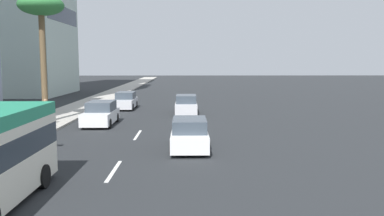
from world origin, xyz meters
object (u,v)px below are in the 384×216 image
object	(u,v)px
pedestrian_near_lamp	(46,110)
palm_tree	(41,11)
car_fourth	(189,134)
car_fifth	(101,114)
car_third	(186,105)
car_second	(126,101)

from	to	relation	value
pedestrian_near_lamp	palm_tree	xyz separation A→B (m)	(1.28, 0.47, 6.84)
car_fourth	car_fifth	xyz separation A→B (m)	(7.95, 6.23, 0.03)
car_third	car_fifth	distance (m)	8.46
car_fourth	car_fifth	size ratio (longest dim) A/B	0.99
car_fifth	pedestrian_near_lamp	distance (m)	3.70
car_third	palm_tree	world-z (taller)	palm_tree
car_fourth	palm_tree	bearing A→B (deg)	51.04
car_third	pedestrian_near_lamp	bearing A→B (deg)	125.40
car_fifth	pedestrian_near_lamp	bearing A→B (deg)	-75.37
car_third	palm_tree	bearing A→B (deg)	118.83
pedestrian_near_lamp	car_fourth	bearing A→B (deg)	35.82
palm_tree	car_fourth	bearing A→B (deg)	-128.96
car_second	car_fifth	bearing A→B (deg)	-1.67
car_third	car_second	bearing A→B (deg)	56.89
car_fourth	car_third	bearing A→B (deg)	0.70
car_second	car_fourth	xyz separation A→B (m)	(-17.63, -5.95, -0.01)
car_second	pedestrian_near_lamp	xyz separation A→B (m)	(-10.61, 3.85, 0.38)
car_fifth	car_third	bearing A→B (deg)	134.28
car_second	palm_tree	bearing A→B (deg)	-24.86
car_second	car_third	size ratio (longest dim) A/B	0.98
car_fifth	car_second	bearing A→B (deg)	178.33
pedestrian_near_lamp	car_third	bearing A→B (deg)	106.86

